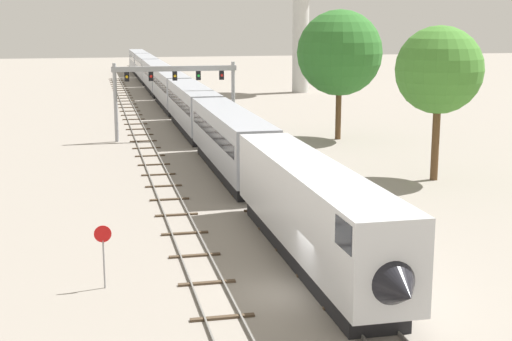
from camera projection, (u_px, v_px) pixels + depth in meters
The scene contains 8 objects.
ground_plane at pixel (294, 294), 31.99m from camera, with size 400.00×400.00×0.00m, color gray.
track_main at pixel (178, 116), 89.74m from camera, with size 2.60×200.00×0.16m.
track_near at pixel (145, 144), 69.45m from camera, with size 2.60×160.00×0.16m.
passenger_train at pixel (170, 88), 97.60m from camera, with size 3.04×149.96×4.80m.
signal_gantry at pixel (175, 83), 71.39m from camera, with size 12.10×0.49×7.55m.
stop_sign at pixel (103, 248), 32.29m from camera, with size 0.76×0.08×2.88m.
trackside_tree_left at pixel (340, 53), 71.14m from camera, with size 8.29×8.29×12.60m.
trackside_tree_mid at pixel (439, 70), 52.90m from camera, with size 6.34×6.34×11.26m.
Camera 1 is at (-8.20, -29.15, 11.75)m, focal length 51.67 mm.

